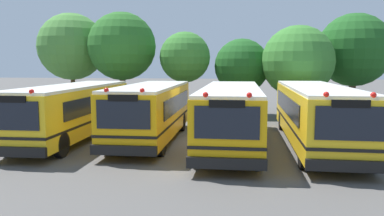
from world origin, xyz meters
TOP-DOWN VIEW (x-y plane):
  - ground_plane at (0.00, 0.00)m, footprint 160.00×160.00m
  - school_bus_0 at (-5.70, -0.14)m, footprint 2.70×10.23m
  - school_bus_1 at (-1.89, 0.15)m, footprint 2.68×9.26m
  - school_bus_2 at (1.91, -0.22)m, footprint 2.68×11.08m
  - school_bus_3 at (5.67, 0.18)m, footprint 2.58×11.43m
  - tree_0 at (-10.24, 9.58)m, footprint 4.93×4.93m
  - tree_1 at (-6.19, 9.03)m, footprint 4.84×4.84m
  - tree_2 at (-1.73, 9.10)m, footprint 3.55×3.55m
  - tree_3 at (2.37, 9.78)m, footprint 3.85×3.85m
  - tree_4 at (5.96, 8.65)m, footprint 4.74×4.74m
  - tree_5 at (10.01, 10.89)m, footprint 5.11×5.11m

SIDE VIEW (x-z plane):
  - ground_plane at x=0.00m, z-range 0.00..0.00m
  - school_bus_0 at x=-5.70m, z-range 0.07..2.82m
  - school_bus_2 at x=1.91m, z-range 0.07..2.82m
  - school_bus_1 at x=-1.89m, z-range 0.07..2.84m
  - school_bus_3 at x=5.67m, z-range 0.07..2.86m
  - tree_3 at x=2.37m, z-range 0.82..6.24m
  - tree_4 at x=5.96m, z-range 0.85..7.04m
  - tree_2 at x=-1.73m, z-range 1.10..7.00m
  - tree_5 at x=10.01m, z-range 1.09..8.27m
  - tree_0 at x=-10.24m, z-range 1.24..8.63m
  - tree_1 at x=-6.19m, z-range 1.31..8.64m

